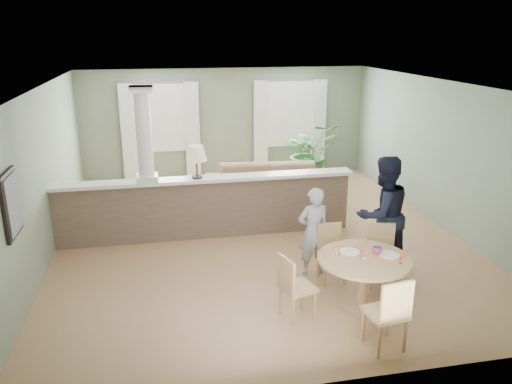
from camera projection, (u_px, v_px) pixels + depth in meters
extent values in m
plane|color=tan|center=(258.00, 237.00, 9.02)|extent=(8.00, 8.00, 0.00)
cube|color=gray|center=(226.00, 124.00, 12.33)|extent=(7.00, 0.02, 2.70)
cube|color=gray|center=(44.00, 175.00, 7.95)|extent=(0.02, 8.00, 2.70)
cube|color=gray|center=(443.00, 155.00, 9.25)|extent=(0.02, 8.00, 2.70)
cube|color=gray|center=(341.00, 267.00, 4.87)|extent=(7.00, 0.02, 2.70)
cube|color=white|center=(259.00, 85.00, 8.19)|extent=(7.00, 8.00, 0.02)
cube|color=white|center=(160.00, 118.00, 11.95)|extent=(1.10, 0.02, 1.50)
cube|color=white|center=(160.00, 118.00, 11.92)|extent=(1.22, 0.04, 1.62)
cube|color=white|center=(289.00, 114.00, 12.54)|extent=(1.10, 0.02, 1.50)
cube|color=white|center=(289.00, 114.00, 12.52)|extent=(1.22, 0.04, 1.62)
cube|color=white|center=(129.00, 132.00, 11.81)|extent=(0.35, 0.10, 2.30)
cube|color=white|center=(192.00, 130.00, 12.09)|extent=(0.35, 0.10, 2.30)
cube|color=white|center=(261.00, 128.00, 12.41)|extent=(0.35, 0.10, 2.30)
cube|color=white|center=(318.00, 125.00, 12.69)|extent=(0.35, 0.10, 2.30)
cube|color=black|center=(11.00, 204.00, 6.03)|extent=(0.04, 0.62, 0.82)
cube|color=#696559|center=(13.00, 204.00, 6.03)|extent=(0.02, 0.52, 0.72)
cube|color=brown|center=(207.00, 209.00, 8.88)|extent=(5.20, 0.22, 1.05)
cube|color=white|center=(206.00, 179.00, 8.70)|extent=(5.32, 0.36, 0.06)
cube|color=white|center=(147.00, 178.00, 8.49)|extent=(0.36, 0.36, 0.10)
cylinder|color=white|center=(144.00, 135.00, 8.26)|extent=(0.26, 0.26, 1.39)
cube|color=white|center=(141.00, 89.00, 8.03)|extent=(0.38, 0.38, 0.10)
cylinder|color=black|center=(197.00, 177.00, 8.66)|extent=(0.18, 0.18, 0.03)
cylinder|color=black|center=(197.00, 168.00, 8.61)|extent=(0.03, 0.03, 0.28)
cone|color=#F5E3CA|center=(196.00, 153.00, 8.53)|extent=(0.36, 0.36, 0.26)
imported|color=#8B624C|center=(269.00, 185.00, 10.69)|extent=(2.84, 1.36, 0.80)
imported|color=#285F26|center=(310.00, 152.00, 12.14)|extent=(1.47, 1.33, 1.46)
cylinder|color=tan|center=(361.00, 306.00, 6.70)|extent=(0.51, 0.51, 0.04)
cylinder|color=tan|center=(362.00, 283.00, 6.59)|extent=(0.14, 0.14, 0.66)
cylinder|color=tan|center=(364.00, 259.00, 6.49)|extent=(1.22, 1.22, 0.04)
cube|color=#B32829|center=(350.00, 251.00, 6.66)|extent=(0.51, 0.43, 0.01)
cube|color=#B32829|center=(388.00, 255.00, 6.56)|extent=(0.53, 0.51, 0.01)
cylinder|color=white|center=(350.00, 252.00, 6.63)|extent=(0.26, 0.26, 0.01)
cylinder|color=white|center=(389.00, 255.00, 6.53)|extent=(0.26, 0.26, 0.01)
cylinder|color=white|center=(363.00, 255.00, 6.45)|extent=(0.07, 0.07, 0.09)
cube|color=silver|center=(346.00, 252.00, 6.59)|extent=(0.07, 0.17, 0.00)
cube|color=silver|center=(336.00, 252.00, 6.64)|extent=(0.08, 0.21, 0.00)
cylinder|color=white|center=(401.00, 261.00, 6.31)|extent=(0.04, 0.04, 0.07)
cylinder|color=silver|center=(401.00, 258.00, 6.30)|extent=(0.04, 0.04, 0.01)
imported|color=#2644B5|center=(377.00, 250.00, 6.59)|extent=(0.15, 0.15, 0.10)
cube|color=tan|center=(332.00, 255.00, 7.30)|extent=(0.39, 0.39, 0.05)
cylinder|color=tan|center=(324.00, 274.00, 7.20)|extent=(0.04, 0.04, 0.39)
cylinder|color=tan|center=(345.00, 273.00, 7.25)|extent=(0.04, 0.04, 0.39)
cylinder|color=tan|center=(318.00, 265.00, 7.49)|extent=(0.04, 0.04, 0.39)
cylinder|color=tan|center=(338.00, 263.00, 7.54)|extent=(0.04, 0.04, 0.39)
cube|color=tan|center=(329.00, 236.00, 7.40)|extent=(0.37, 0.04, 0.42)
cube|color=tan|center=(382.00, 258.00, 7.18)|extent=(0.49, 0.49, 0.05)
cylinder|color=tan|center=(372.00, 277.00, 7.09)|extent=(0.04, 0.04, 0.42)
cylinder|color=tan|center=(395.00, 277.00, 7.08)|extent=(0.04, 0.04, 0.42)
cylinder|color=tan|center=(368.00, 267.00, 7.41)|extent=(0.04, 0.04, 0.42)
cylinder|color=tan|center=(390.00, 267.00, 7.40)|extent=(0.04, 0.04, 0.42)
cube|color=tan|center=(381.00, 237.00, 7.28)|extent=(0.38, 0.13, 0.44)
cube|color=tan|center=(385.00, 313.00, 5.74)|extent=(0.48, 0.48, 0.05)
cylinder|color=tan|center=(388.00, 320.00, 6.02)|extent=(0.04, 0.04, 0.43)
cylinder|color=tan|center=(363.00, 326.00, 5.91)|extent=(0.04, 0.04, 0.43)
cylinder|color=tan|center=(405.00, 336.00, 5.71)|extent=(0.04, 0.04, 0.43)
cylinder|color=tan|center=(379.00, 342.00, 5.60)|extent=(0.04, 0.04, 0.43)
cube|color=tan|center=(397.00, 302.00, 5.49)|extent=(0.40, 0.10, 0.46)
cube|color=tan|center=(298.00, 288.00, 6.36)|extent=(0.49, 0.49, 0.05)
cylinder|color=tan|center=(315.00, 306.00, 6.37)|extent=(0.04, 0.04, 0.41)
cylinder|color=tan|center=(301.00, 294.00, 6.64)|extent=(0.04, 0.04, 0.41)
cylinder|color=tan|center=(293.00, 312.00, 6.22)|extent=(0.04, 0.04, 0.41)
cylinder|color=tan|center=(280.00, 300.00, 6.49)|extent=(0.04, 0.04, 0.41)
cube|color=tan|center=(286.00, 274.00, 6.21)|extent=(0.14, 0.37, 0.43)
imported|color=#959499|center=(313.00, 232.00, 7.46)|extent=(0.53, 0.38, 1.37)
imported|color=black|center=(382.00, 215.00, 7.51)|extent=(1.01, 0.87, 1.82)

